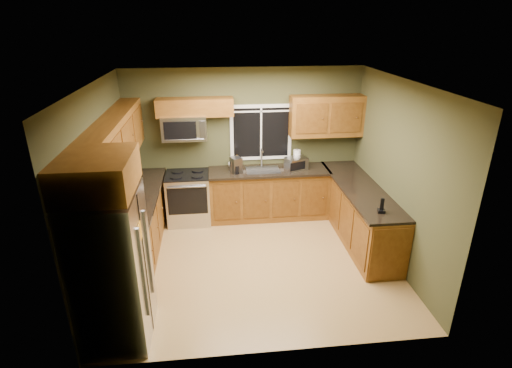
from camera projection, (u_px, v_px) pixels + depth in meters
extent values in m
plane|color=#A17B46|center=(255.00, 262.00, 6.14)|extent=(4.20, 4.20, 0.00)
plane|color=white|center=(255.00, 83.00, 5.10)|extent=(4.20, 4.20, 0.00)
plane|color=#3D3E23|center=(245.00, 143.00, 7.27)|extent=(4.20, 0.00, 4.20)
plane|color=#3D3E23|center=(275.00, 249.00, 3.97)|extent=(4.20, 0.00, 4.20)
plane|color=#3D3E23|center=(101.00, 187.00, 5.41)|extent=(0.00, 3.60, 3.60)
plane|color=#3D3E23|center=(398.00, 175.00, 5.84)|extent=(0.00, 3.60, 3.60)
cube|color=white|center=(261.00, 133.00, 7.21)|extent=(1.12, 0.03, 1.02)
cube|color=black|center=(261.00, 133.00, 7.20)|extent=(1.00, 0.01, 0.90)
cube|color=white|center=(261.00, 133.00, 7.20)|extent=(0.03, 0.01, 0.90)
cube|color=white|center=(261.00, 111.00, 7.05)|extent=(1.00, 0.01, 0.03)
cube|color=brown|center=(137.00, 227.00, 6.22)|extent=(0.60, 2.65, 0.90)
cube|color=black|center=(136.00, 200.00, 6.04)|extent=(0.65, 2.65, 0.04)
cube|color=brown|center=(269.00, 194.00, 7.39)|extent=(2.17, 0.60, 0.90)
cube|color=black|center=(269.00, 171.00, 7.18)|extent=(2.17, 0.65, 0.04)
cube|color=brown|center=(359.00, 214.00, 6.66)|extent=(0.60, 2.50, 0.90)
cube|color=#5C3410|center=(390.00, 255.00, 5.50)|extent=(0.56, 0.02, 0.82)
cube|color=black|center=(360.00, 188.00, 6.47)|extent=(0.65, 2.50, 0.04)
cube|color=brown|center=(116.00, 141.00, 5.66)|extent=(0.33, 2.65, 0.72)
cube|color=brown|center=(195.00, 107.00, 6.75)|extent=(1.30, 0.33, 0.30)
cube|color=brown|center=(326.00, 116.00, 7.07)|extent=(1.30, 0.33, 0.72)
cube|color=brown|center=(97.00, 174.00, 3.99)|extent=(0.72, 0.90, 0.38)
cube|color=#B7B7BC|center=(112.00, 269.00, 4.43)|extent=(0.72, 0.90, 1.80)
cube|color=slate|center=(143.00, 273.00, 4.26)|extent=(0.03, 0.04, 1.10)
cube|color=slate|center=(148.00, 253.00, 4.63)|extent=(0.03, 0.04, 1.10)
cube|color=black|center=(146.00, 267.00, 4.47)|extent=(0.01, 0.02, 1.78)
cube|color=orange|center=(140.00, 232.00, 4.18)|extent=(0.01, 0.14, 0.20)
cube|color=#B7B7BC|center=(189.00, 198.00, 7.22)|extent=(0.76, 0.65, 0.90)
cube|color=black|center=(187.00, 175.00, 7.04)|extent=(0.76, 0.64, 0.03)
cube|color=black|center=(188.00, 201.00, 6.87)|extent=(0.68, 0.02, 0.50)
cylinder|color=slate|center=(186.00, 187.00, 6.75)|extent=(0.64, 0.04, 0.04)
cylinder|color=black|center=(176.00, 177.00, 6.88)|extent=(0.20, 0.20, 0.01)
cylinder|color=black|center=(197.00, 176.00, 6.92)|extent=(0.20, 0.20, 0.01)
cylinder|color=black|center=(177.00, 171.00, 7.14)|extent=(0.20, 0.20, 0.01)
cylinder|color=black|center=(198.00, 170.00, 7.18)|extent=(0.20, 0.20, 0.01)
cube|color=#B7B7BC|center=(184.00, 127.00, 6.84)|extent=(0.76, 0.38, 0.42)
cube|color=black|center=(180.00, 130.00, 6.66)|extent=(0.54, 0.01, 0.30)
cube|color=slate|center=(202.00, 130.00, 6.70)|extent=(0.10, 0.01, 0.30)
cylinder|color=slate|center=(184.00, 140.00, 6.71)|extent=(0.66, 0.02, 0.02)
cube|color=slate|center=(263.00, 170.00, 7.17)|extent=(0.60, 0.42, 0.02)
cylinder|color=#B7B7BC|center=(262.00, 157.00, 7.28)|extent=(0.03, 0.03, 0.34)
cylinder|color=#B7B7BC|center=(262.00, 150.00, 7.15)|extent=(0.03, 0.18, 0.03)
cube|color=#B7B7BC|center=(296.00, 163.00, 7.16)|extent=(0.43, 0.37, 0.22)
cube|color=black|center=(298.00, 166.00, 7.03)|extent=(0.29, 0.12, 0.15)
cube|color=slate|center=(236.00, 165.00, 7.01)|extent=(0.23, 0.25, 0.28)
cylinder|color=black|center=(236.00, 170.00, 6.97)|extent=(0.13, 0.13, 0.15)
cylinder|color=#B7B7BC|center=(234.00, 166.00, 7.05)|extent=(0.18, 0.18, 0.21)
cone|color=black|center=(233.00, 160.00, 7.00)|extent=(0.12, 0.12, 0.06)
cylinder|color=white|center=(297.00, 158.00, 7.32)|extent=(0.16, 0.16, 0.30)
cylinder|color=slate|center=(297.00, 149.00, 7.26)|extent=(0.03, 0.03, 0.04)
imported|color=orange|center=(237.00, 162.00, 7.14)|extent=(0.14, 0.14, 0.27)
imported|color=white|center=(232.00, 163.00, 7.28)|extent=(0.15, 0.15, 0.17)
cube|color=black|center=(381.00, 211.00, 5.61)|extent=(0.12, 0.12, 0.04)
cube|color=black|center=(382.00, 204.00, 5.57)|extent=(0.05, 0.04, 0.17)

